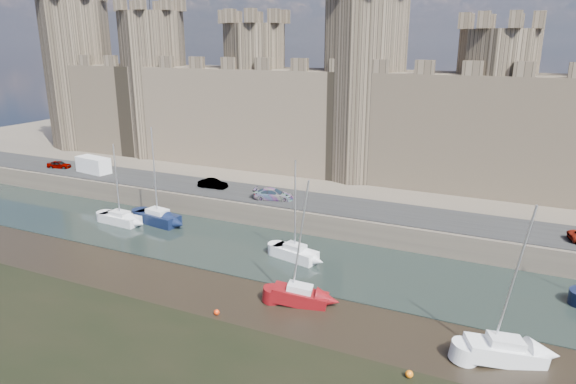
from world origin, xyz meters
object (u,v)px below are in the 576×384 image
sailboat_0 (120,218)px  van (93,165)px  car_1 (213,184)px  sailboat_5 (504,350)px  sailboat_2 (295,252)px  sailboat_1 (158,217)px  car_0 (59,165)px  car_2 (273,194)px  sailboat_4 (300,295)px

sailboat_0 → van: bearing=148.4°
car_1 → sailboat_5: sailboat_5 is taller
sailboat_2 → sailboat_1: bearing=-174.8°
sailboat_0 → sailboat_1: sailboat_1 is taller
car_0 → car_2: car_2 is taller
car_1 → car_0: bearing=86.8°
car_1 → sailboat_0: 11.83m
car_1 → sailboat_4: size_ratio=0.36×
car_0 → sailboat_0: 21.71m
car_2 → sailboat_0: bearing=103.6°
car_2 → sailboat_2: 11.86m
van → sailboat_2: (35.24, -9.92, -2.84)m
car_2 → sailboat_2: sailboat_2 is taller
van → sailboat_5: 57.58m
car_2 → sailboat_2: (6.96, -9.30, -2.38)m
sailboat_0 → sailboat_1: bearing=28.2°
car_1 → sailboat_1: 8.58m
sailboat_0 → sailboat_2: sailboat_2 is taller
sailboat_0 → sailboat_2: 22.29m
sailboat_1 → car_2: bearing=39.6°
car_2 → sailboat_2: size_ratio=0.47×
van → sailboat_2: 36.72m
sailboat_4 → car_2: bearing=109.2°
car_0 → car_1: car_1 is taller
car_2 → sailboat_1: (-11.37, -6.84, -2.31)m
car_1 → car_2: bearing=-101.3°
car_2 → sailboat_4: size_ratio=0.45×
sailboat_2 → sailboat_5: 21.08m
car_2 → car_0: bearing=73.3°
car_1 → sailboat_4: bearing=-136.6°
sailboat_2 → sailboat_4: size_ratio=0.94×
van → sailboat_0: bearing=-26.9°
van → sailboat_2: bearing=-7.1°
car_0 → car_1: 25.89m
car_0 → van: (6.59, 0.09, 0.56)m
car_0 → sailboat_1: (23.50, -7.37, -2.21)m
car_1 → sailboat_0: bearing=142.4°
sailboat_0 → sailboat_2: bearing=2.2°
car_2 → sailboat_1: 13.47m
car_0 → sailboat_0: bearing=-130.9°
car_1 → sailboat_0: (-6.34, -9.71, -2.37)m
car_0 → car_1: (25.89, 0.55, 0.04)m
sailboat_1 → van: bearing=164.7°
van → sailboat_5: sailboat_5 is taller
sailboat_1 → sailboat_2: 18.49m
car_1 → car_2: car_2 is taller
car_1 → car_2: (8.98, -1.08, 0.06)m
car_0 → car_2: (34.87, -0.53, 0.10)m
car_1 → sailboat_2: bearing=-127.5°
car_0 → sailboat_5: 63.78m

